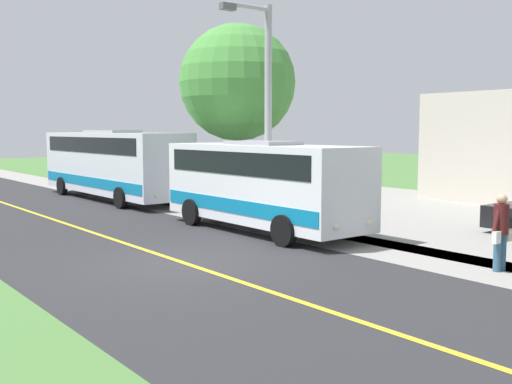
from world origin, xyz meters
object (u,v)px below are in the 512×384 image
(shuttle_bus_front, at_px, (262,182))
(transit_bus_rear, at_px, (113,162))
(pedestrian_with_bags, at_px, (501,230))
(tree_curbside, at_px, (237,83))
(street_light_pole, at_px, (265,106))

(shuttle_bus_front, xyz_separation_m, transit_bus_rear, (-0.06, -11.33, 0.18))
(pedestrian_with_bags, relative_size, tree_curbside, 0.24)
(transit_bus_rear, relative_size, street_light_pole, 1.51)
(shuttle_bus_front, relative_size, transit_bus_rear, 0.73)
(shuttle_bus_front, distance_m, tree_curbside, 7.08)
(transit_bus_rear, bearing_deg, pedestrian_with_bags, 92.39)
(shuttle_bus_front, height_order, transit_bus_rear, transit_bus_rear)
(transit_bus_rear, xyz_separation_m, tree_curbside, (-2.88, 5.98, 3.41))
(shuttle_bus_front, height_order, street_light_pole, street_light_pole)
(pedestrian_with_bags, distance_m, street_light_pole, 8.65)
(transit_bus_rear, distance_m, street_light_pole, 11.19)
(tree_curbside, bearing_deg, street_light_pole, 63.02)
(shuttle_bus_front, relative_size, pedestrian_with_bags, 4.42)
(street_light_pole, bearing_deg, shuttle_bus_front, 42.81)
(shuttle_bus_front, height_order, tree_curbside, tree_curbside)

